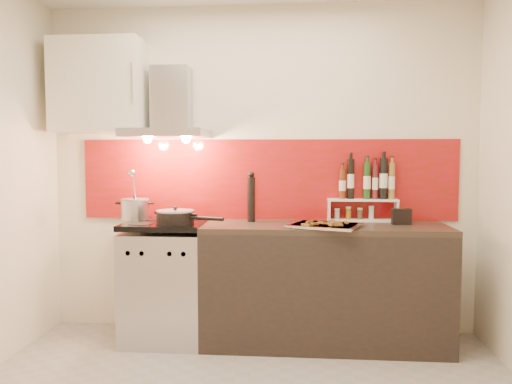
# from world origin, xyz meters

# --- Properties ---
(back_wall) EXTENTS (3.40, 0.02, 2.60)m
(back_wall) POSITION_xyz_m (0.00, 1.40, 1.30)
(back_wall) COLOR silver
(back_wall) RESTS_ON ground
(backsplash) EXTENTS (3.00, 0.02, 0.64)m
(backsplash) POSITION_xyz_m (0.05, 1.39, 1.22)
(backsplash) COLOR maroon
(backsplash) RESTS_ON back_wall
(range_stove) EXTENTS (0.60, 0.60, 0.91)m
(range_stove) POSITION_xyz_m (-0.70, 1.10, 0.44)
(range_stove) COLOR #B7B7BA
(range_stove) RESTS_ON ground
(counter) EXTENTS (1.80, 0.60, 0.90)m
(counter) POSITION_xyz_m (0.50, 1.10, 0.45)
(counter) COLOR black
(counter) RESTS_ON ground
(range_hood) EXTENTS (0.62, 0.50, 0.61)m
(range_hood) POSITION_xyz_m (-0.70, 1.24, 1.74)
(range_hood) COLOR #B7B7BA
(range_hood) RESTS_ON back_wall
(upper_cabinet) EXTENTS (0.70, 0.35, 0.72)m
(upper_cabinet) POSITION_xyz_m (-1.25, 1.22, 1.95)
(upper_cabinet) COLOR silver
(upper_cabinet) RESTS_ON back_wall
(stock_pot) EXTENTS (0.22, 0.22, 0.19)m
(stock_pot) POSITION_xyz_m (-0.98, 1.21, 0.99)
(stock_pot) COLOR #B7B7BA
(stock_pot) RESTS_ON range_stove
(saute_pan) EXTENTS (0.52, 0.29, 0.13)m
(saute_pan) POSITION_xyz_m (-0.60, 0.99, 0.96)
(saute_pan) COLOR black
(saute_pan) RESTS_ON range_stove
(utensil_jar) EXTENTS (0.09, 0.13, 0.41)m
(utensil_jar) POSITION_xyz_m (-0.98, 1.18, 1.02)
(utensil_jar) COLOR silver
(utensil_jar) RESTS_ON range_stove
(pepper_mill) EXTENTS (0.06, 0.06, 0.39)m
(pepper_mill) POSITION_xyz_m (-0.06, 1.21, 1.09)
(pepper_mill) COLOR black
(pepper_mill) RESTS_ON counter
(step_shelf) EXTENTS (0.54, 0.15, 0.49)m
(step_shelf) POSITION_xyz_m (0.83, 1.33, 1.12)
(step_shelf) COLOR white
(step_shelf) RESTS_ON counter
(caddy_box) EXTENTS (0.14, 0.07, 0.12)m
(caddy_box) POSITION_xyz_m (1.07, 1.15, 0.96)
(caddy_box) COLOR black
(caddy_box) RESTS_ON counter
(baking_tray) EXTENTS (0.58, 0.52, 0.03)m
(baking_tray) POSITION_xyz_m (0.49, 0.96, 0.92)
(baking_tray) COLOR silver
(baking_tray) RESTS_ON counter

